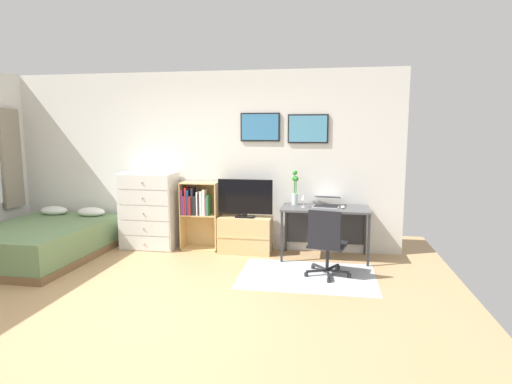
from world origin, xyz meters
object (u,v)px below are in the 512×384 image
(bed, at_px, (43,241))
(tv_stand, at_px, (245,235))
(laptop, at_px, (327,202))
(computer_mouse, at_px, (343,207))
(dresser, at_px, (149,211))
(television, at_px, (245,198))
(bookshelf, at_px, (198,209))
(office_chair, at_px, (326,241))
(desk, at_px, (325,215))
(bamboo_vase, at_px, (295,189))
(wine_glass, at_px, (304,198))

(bed, relative_size, tv_stand, 2.60)
(laptop, relative_size, computer_mouse, 4.14)
(dresser, xyz_separation_m, television, (1.52, -0.01, 0.23))
(tv_stand, xyz_separation_m, television, (-0.00, -0.02, 0.55))
(television, bearing_deg, bed, -164.23)
(dresser, bearing_deg, bookshelf, 4.36)
(tv_stand, xyz_separation_m, laptop, (1.19, -0.01, 0.53))
(office_chair, relative_size, laptop, 2.00)
(tv_stand, relative_size, laptop, 1.82)
(bookshelf, distance_m, tv_stand, 0.82)
(tv_stand, height_order, television, television)
(tv_stand, bearing_deg, computer_mouse, -5.11)
(desk, relative_size, bamboo_vase, 2.43)
(wine_glass, bearing_deg, dresser, 176.63)
(dresser, height_order, bookshelf, dresser)
(tv_stand, relative_size, computer_mouse, 7.53)
(tv_stand, xyz_separation_m, desk, (1.17, -0.03, 0.34))
(bamboo_vase, distance_m, wine_glass, 0.27)
(television, distance_m, computer_mouse, 1.42)
(television, bearing_deg, dresser, 179.72)
(bed, distance_m, computer_mouse, 4.29)
(television, relative_size, bamboo_vase, 1.62)
(tv_stand, distance_m, desk, 1.22)
(bed, xyz_separation_m, television, (2.79, 0.79, 0.57))
(office_chair, bearing_deg, laptop, 103.30)
(bed, distance_m, bookshelf, 2.25)
(office_chair, relative_size, computer_mouse, 8.27)
(dresser, bearing_deg, desk, -0.36)
(dresser, xyz_separation_m, bamboo_vase, (2.24, 0.08, 0.38))
(desk, height_order, computer_mouse, computer_mouse)
(tv_stand, relative_size, office_chair, 0.91)
(bed, height_order, laptop, laptop)
(bookshelf, bearing_deg, tv_stand, -3.40)
(desk, xyz_separation_m, wine_glass, (-0.31, -0.12, 0.27))
(bookshelf, bearing_deg, office_chair, -26.57)
(bed, relative_size, office_chair, 2.37)
(dresser, bearing_deg, wine_glass, -3.37)
(tv_stand, xyz_separation_m, wine_glass, (0.87, -0.16, 0.61))
(tv_stand, xyz_separation_m, computer_mouse, (1.42, -0.13, 0.49))
(wine_glass, bearing_deg, laptop, 24.71)
(office_chair, bearing_deg, bed, -168.81)
(wine_glass, bearing_deg, desk, 21.98)
(dresser, height_order, television, dresser)
(bed, distance_m, laptop, 4.10)
(television, bearing_deg, bookshelf, 174.89)
(dresser, distance_m, desk, 2.69)
(desk, distance_m, bamboo_vase, 0.58)
(bookshelf, xyz_separation_m, computer_mouse, (2.16, -0.17, 0.14))
(desk, xyz_separation_m, office_chair, (0.02, -0.89, -0.15))
(bamboo_vase, bearing_deg, bookshelf, -179.29)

